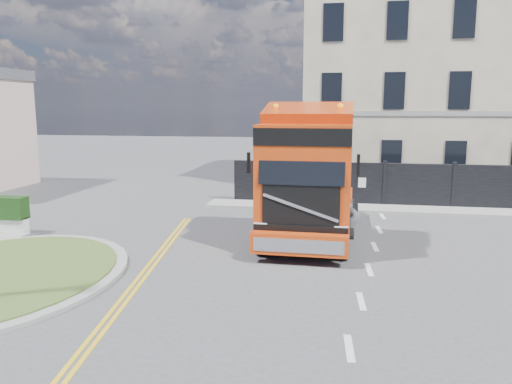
# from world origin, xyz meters

# --- Properties ---
(ground) EXTENTS (120.00, 120.00, 0.00)m
(ground) POSITION_xyz_m (0.00, 0.00, 0.00)
(ground) COLOR #424244
(ground) RESTS_ON ground
(hoarding_fence) EXTENTS (18.80, 0.25, 2.00)m
(hoarding_fence) POSITION_xyz_m (6.55, 9.00, 1.00)
(hoarding_fence) COLOR black
(hoarding_fence) RESTS_ON ground
(georgian_building) EXTENTS (12.30, 10.30, 12.80)m
(georgian_building) POSITION_xyz_m (6.00, 16.50, 5.77)
(georgian_building) COLOR beige
(georgian_building) RESTS_ON ground
(pavement_far) EXTENTS (20.00, 1.60, 0.12)m
(pavement_far) POSITION_xyz_m (6.00, 8.10, 0.06)
(pavement_far) COLOR gray
(pavement_far) RESTS_ON ground
(truck) EXTENTS (2.93, 7.58, 4.52)m
(truck) POSITION_xyz_m (1.00, 2.20, 2.02)
(truck) COLOR black
(truck) RESTS_ON ground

